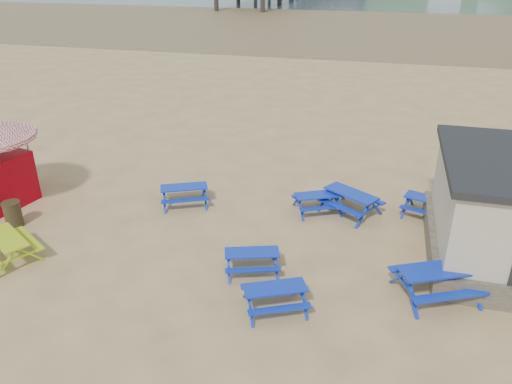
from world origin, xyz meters
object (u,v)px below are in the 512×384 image
(picnic_table_yellow, at_px, (9,248))
(picnic_table_blue_a, at_px, (185,195))
(picnic_table_blue_b, at_px, (350,203))
(litter_bin, at_px, (13,214))

(picnic_table_yellow, bearing_deg, picnic_table_blue_a, 84.08)
(picnic_table_blue_b, relative_size, litter_bin, 2.75)
(picnic_table_blue_a, distance_m, picnic_table_blue_b, 5.89)
(picnic_table_blue_b, xyz_separation_m, picnic_table_yellow, (-9.49, -5.47, -0.02))
(picnic_table_yellow, xyz_separation_m, litter_bin, (-1.22, 1.73, 0.07))
(picnic_table_blue_b, xyz_separation_m, litter_bin, (-10.71, -3.74, 0.05))
(picnic_table_blue_b, bearing_deg, litter_bin, -128.27)
(litter_bin, bearing_deg, picnic_table_blue_b, 19.24)
(picnic_table_blue_a, distance_m, litter_bin, 5.69)
(picnic_table_blue_a, bearing_deg, picnic_table_yellow, -152.69)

